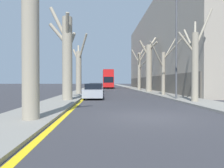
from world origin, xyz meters
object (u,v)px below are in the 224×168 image
street_tree_left_2 (79,69)px  street_tree_right_0 (195,60)px  parked_car_2 (97,88)px  double_decker_bus (108,78)px  street_tree_right_3 (139,69)px  lamp_post (175,43)px  parked_car_3 (98,87)px  street_tree_right_1 (164,69)px  street_tree_left_0 (31,36)px  street_tree_right_2 (149,66)px  street_tree_left_1 (67,55)px  parked_car_1 (96,89)px  parked_car_0 (94,91)px

street_tree_left_2 → street_tree_right_0: 14.22m
street_tree_left_2 → parked_car_2: bearing=71.7°
street_tree_right_0 → double_decker_bus: 35.61m
street_tree_left_2 → street_tree_right_3: (9.99, 13.08, 0.99)m
lamp_post → street_tree_left_2: bearing=138.9°
parked_car_3 → street_tree_right_1: bearing=-62.2°
street_tree_left_0 → street_tree_left_2: (-0.15, 16.89, -0.25)m
street_tree_right_3 → double_decker_bus: street_tree_right_3 is taller
street_tree_right_2 → lamp_post: bearing=-93.4°
street_tree_right_0 → street_tree_right_1: 7.71m
street_tree_left_1 → street_tree_right_0: bearing=-10.1°
street_tree_right_3 → street_tree_right_0: bearing=-90.2°
street_tree_right_3 → street_tree_left_2: bearing=-127.4°
street_tree_left_0 → parked_car_1: (1.94, 16.57, -2.71)m
lamp_post → street_tree_right_2: bearing=86.6°
street_tree_left_0 → lamp_post: (9.05, 8.87, 1.54)m
double_decker_bus → street_tree_right_1: bearing=-78.3°
street_tree_left_0 → street_tree_right_1: (9.77, 14.38, -0.39)m
street_tree_right_2 → double_decker_bus: street_tree_right_2 is taller
street_tree_left_1 → lamp_post: size_ratio=0.89×
parked_car_0 → street_tree_right_3: bearing=67.4°
street_tree_left_1 → parked_car_2: bearing=82.0°
street_tree_right_3 → parked_car_3: size_ratio=1.98×
street_tree_left_0 → street_tree_left_1: street_tree_left_1 is taller
street_tree_left_1 → street_tree_right_1: bearing=31.0°
parked_car_1 → parked_car_3: parked_car_1 is taller
street_tree_right_2 → street_tree_left_0: bearing=-114.0°
street_tree_left_2 → street_tree_right_2: 11.29m
street_tree_left_0 → parked_car_3: size_ratio=1.58×
street_tree_right_2 → street_tree_right_3: bearing=90.0°
parked_car_1 → parked_car_3: (0.00, 12.68, -0.02)m
street_tree_right_0 → street_tree_left_2: bearing=134.1°
parked_car_2 → parked_car_3: parked_car_2 is taller
street_tree_right_3 → parked_car_0: (-7.89, -18.94, -3.45)m
street_tree_right_0 → street_tree_right_2: size_ratio=0.84×
street_tree_left_1 → street_tree_left_2: 8.48m
street_tree_right_1 → street_tree_right_3: 15.63m
street_tree_left_2 → parked_car_2: 7.13m
street_tree_right_2 → lamp_post: 13.26m
street_tree_right_0 → lamp_post: bearing=107.3°
street_tree_left_2 → parked_car_3: 12.78m
parked_car_0 → parked_car_2: (0.00, 12.22, -0.02)m
street_tree_right_1 → street_tree_right_2: street_tree_right_2 is taller
parked_car_1 → street_tree_left_2: bearing=171.4°
street_tree_right_1 → parked_car_0: street_tree_right_1 is taller
street_tree_right_3 → parked_car_2: size_ratio=1.98×
street_tree_right_2 → double_decker_bus: bearing=106.2°
parked_car_1 → lamp_post: bearing=-47.3°
street_tree_left_2 → parked_car_3: street_tree_left_2 is taller
street_tree_left_1 → street_tree_right_1: size_ratio=1.17×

